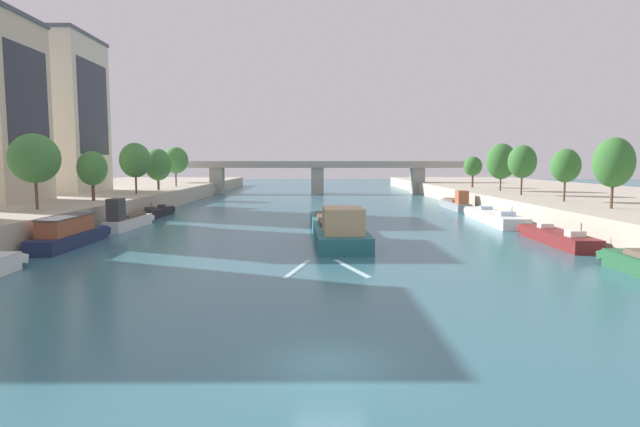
{
  "coord_description": "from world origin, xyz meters",
  "views": [
    {
      "loc": [
        -0.49,
        -17.2,
        7.04
      ],
      "look_at": [
        0.0,
        35.17,
        1.79
      ],
      "focal_mm": 28.6,
      "sensor_mm": 36.0,
      "label": 1
    }
  ],
  "objects_px": {
    "moored_boat_left_gap_after": "(70,234)",
    "tree_left_midway": "(34,158)",
    "tree_left_past_mid": "(158,165)",
    "tree_right_midway": "(501,161)",
    "tree_right_second": "(566,166)",
    "moored_boat_left_midway": "(157,212)",
    "tree_left_nearest": "(92,168)",
    "bridge_far": "(317,172)",
    "tree_right_past_mid": "(614,163)",
    "tree_left_end_of_row": "(175,160)",
    "moored_boat_right_upstream": "(556,237)",
    "moored_boat_right_downstream": "(494,217)",
    "moored_boat_right_gap_after": "(455,203)",
    "tree_right_by_lamp": "(522,162)",
    "moored_boat_left_far": "(128,219)",
    "tree_right_distant": "(473,166)",
    "barge_midriver": "(336,227)",
    "tree_left_by_lamp": "(135,160)"
  },
  "relations": [
    {
      "from": "tree_left_nearest",
      "to": "bridge_far",
      "type": "xyz_separation_m",
      "value": [
        26.63,
        55.94,
        -1.58
      ]
    },
    {
      "from": "tree_left_past_mid",
      "to": "tree_left_by_lamp",
      "type": "bearing_deg",
      "value": -90.46
    },
    {
      "from": "tree_right_by_lamp",
      "to": "tree_left_end_of_row",
      "type": "bearing_deg",
      "value": 154.26
    },
    {
      "from": "moored_boat_right_gap_after",
      "to": "tree_right_second",
      "type": "distance_m",
      "value": 20.42
    },
    {
      "from": "tree_left_nearest",
      "to": "tree_right_distant",
      "type": "xyz_separation_m",
      "value": [
        54.49,
        31.48,
        0.0
      ]
    },
    {
      "from": "moored_boat_right_gap_after",
      "to": "tree_right_second",
      "type": "height_order",
      "value": "tree_right_second"
    },
    {
      "from": "moored_boat_left_midway",
      "to": "bridge_far",
      "type": "height_order",
      "value": "bridge_far"
    },
    {
      "from": "barge_midriver",
      "to": "moored_boat_left_gap_after",
      "type": "height_order",
      "value": "barge_midriver"
    },
    {
      "from": "moored_boat_left_gap_after",
      "to": "tree_left_nearest",
      "type": "xyz_separation_m",
      "value": [
        -5.48,
        17.52,
        5.27
      ]
    },
    {
      "from": "tree_left_midway",
      "to": "tree_left_past_mid",
      "type": "height_order",
      "value": "tree_left_midway"
    },
    {
      "from": "tree_right_distant",
      "to": "bridge_far",
      "type": "distance_m",
      "value": 37.11
    },
    {
      "from": "tree_right_past_mid",
      "to": "bridge_far",
      "type": "distance_m",
      "value": 72.57
    },
    {
      "from": "tree_right_by_lamp",
      "to": "tree_left_midway",
      "type": "bearing_deg",
      "value": -158.85
    },
    {
      "from": "tree_left_midway",
      "to": "tree_left_nearest",
      "type": "relative_size",
      "value": 1.24
    },
    {
      "from": "moored_boat_right_downstream",
      "to": "bridge_far",
      "type": "height_order",
      "value": "bridge_far"
    },
    {
      "from": "moored_boat_left_gap_after",
      "to": "moored_boat_right_upstream",
      "type": "bearing_deg",
      "value": 1.74
    },
    {
      "from": "moored_boat_right_upstream",
      "to": "moored_boat_right_downstream",
      "type": "bearing_deg",
      "value": 89.61
    },
    {
      "from": "moored_boat_left_gap_after",
      "to": "moored_boat_left_far",
      "type": "relative_size",
      "value": 1.1
    },
    {
      "from": "barge_midriver",
      "to": "tree_left_end_of_row",
      "type": "bearing_deg",
      "value": 120.06
    },
    {
      "from": "barge_midriver",
      "to": "tree_right_second",
      "type": "relative_size",
      "value": 3.77
    },
    {
      "from": "moored_boat_left_midway",
      "to": "moored_boat_right_gap_after",
      "type": "relative_size",
      "value": 0.89
    },
    {
      "from": "moored_boat_left_far",
      "to": "moored_boat_right_gap_after",
      "type": "xyz_separation_m",
      "value": [
        41.31,
        22.18,
        -0.08
      ]
    },
    {
      "from": "bridge_far",
      "to": "barge_midriver",
      "type": "bearing_deg",
      "value": -88.74
    },
    {
      "from": "moored_boat_left_gap_after",
      "to": "tree_left_end_of_row",
      "type": "relative_size",
      "value": 1.53
    },
    {
      "from": "moored_boat_left_midway",
      "to": "tree_left_past_mid",
      "type": "bearing_deg",
      "value": 106.3
    },
    {
      "from": "tree_left_by_lamp",
      "to": "tree_right_distant",
      "type": "height_order",
      "value": "tree_left_by_lamp"
    },
    {
      "from": "tree_right_past_mid",
      "to": "tree_left_past_mid",
      "type": "bearing_deg",
      "value": 147.94
    },
    {
      "from": "moored_boat_left_midway",
      "to": "tree_right_second",
      "type": "xyz_separation_m",
      "value": [
        49.42,
        -7.7,
        6.11
      ]
    },
    {
      "from": "moored_boat_left_gap_after",
      "to": "tree_left_midway",
      "type": "relative_size",
      "value": 1.58
    },
    {
      "from": "tree_left_by_lamp",
      "to": "tree_left_end_of_row",
      "type": "height_order",
      "value": "tree_left_end_of_row"
    },
    {
      "from": "tree_left_past_mid",
      "to": "tree_right_midway",
      "type": "relative_size",
      "value": 0.9
    },
    {
      "from": "moored_boat_left_gap_after",
      "to": "moored_boat_left_midway",
      "type": "bearing_deg",
      "value": 89.86
    },
    {
      "from": "moored_boat_left_far",
      "to": "moored_boat_left_midway",
      "type": "bearing_deg",
      "value": 92.29
    },
    {
      "from": "moored_boat_right_upstream",
      "to": "tree_left_end_of_row",
      "type": "bearing_deg",
      "value": 131.93
    },
    {
      "from": "moored_boat_right_gap_after",
      "to": "tree_left_past_mid",
      "type": "relative_size",
      "value": 1.72
    },
    {
      "from": "moored_boat_left_gap_after",
      "to": "moored_boat_right_gap_after",
      "type": "height_order",
      "value": "moored_boat_right_gap_after"
    },
    {
      "from": "tree_left_past_mid",
      "to": "moored_boat_left_gap_after",
      "type": "bearing_deg",
      "value": -83.04
    },
    {
      "from": "moored_boat_left_midway",
      "to": "tree_left_end_of_row",
      "type": "distance_m",
      "value": 31.64
    },
    {
      "from": "tree_right_second",
      "to": "tree_left_by_lamp",
      "type": "bearing_deg",
      "value": 164.79
    },
    {
      "from": "tree_left_midway",
      "to": "tree_left_end_of_row",
      "type": "relative_size",
      "value": 0.97
    },
    {
      "from": "moored_boat_right_gap_after",
      "to": "tree_right_by_lamp",
      "type": "xyz_separation_m",
      "value": [
        7.33,
        -6.44,
        6.27
      ]
    },
    {
      "from": "tree_left_past_mid",
      "to": "bridge_far",
      "type": "relative_size",
      "value": 0.1
    },
    {
      "from": "moored_boat_left_midway",
      "to": "tree_left_midway",
      "type": "bearing_deg",
      "value": -109.1
    },
    {
      "from": "tree_right_distant",
      "to": "tree_right_second",
      "type": "bearing_deg",
      "value": -89.18
    },
    {
      "from": "moored_boat_left_gap_after",
      "to": "tree_right_second",
      "type": "bearing_deg",
      "value": 17.88
    },
    {
      "from": "tree_left_midway",
      "to": "tree_left_end_of_row",
      "type": "distance_m",
      "value": 47.78
    },
    {
      "from": "tree_right_past_mid",
      "to": "tree_right_second",
      "type": "bearing_deg",
      "value": 90.89
    },
    {
      "from": "tree_right_distant",
      "to": "moored_boat_right_downstream",
      "type": "bearing_deg",
      "value": -102.77
    },
    {
      "from": "tree_right_past_mid",
      "to": "tree_right_midway",
      "type": "height_order",
      "value": "tree_right_midway"
    },
    {
      "from": "tree_right_by_lamp",
      "to": "bridge_far",
      "type": "xyz_separation_m",
      "value": [
        -28.02,
        45.91,
        -2.37
      ]
    }
  ]
}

